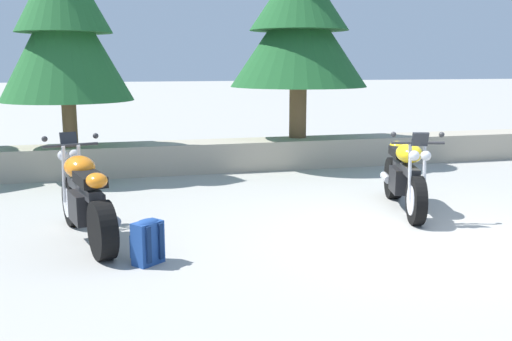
% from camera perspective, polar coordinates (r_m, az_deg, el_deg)
% --- Properties ---
extents(ground_plane, '(120.00, 120.00, 0.00)m').
position_cam_1_polar(ground_plane, '(6.98, 15.01, -6.43)').
color(ground_plane, '#A3A099').
extents(stone_wall, '(36.00, 0.80, 0.55)m').
position_cam_1_polar(stone_wall, '(11.24, 3.03, 1.77)').
color(stone_wall, '#A89E89').
rests_on(stone_wall, ground).
extents(motorcycle_orange_near_left, '(0.87, 2.03, 1.18)m').
position_cam_1_polar(motorcycle_orange_near_left, '(6.80, -16.73, -2.75)').
color(motorcycle_orange_near_left, black).
rests_on(motorcycle_orange_near_left, ground).
extents(motorcycle_yellow_centre, '(0.89, 2.02, 1.18)m').
position_cam_1_polar(motorcycle_yellow_centre, '(8.10, 14.66, -0.53)').
color(motorcycle_yellow_centre, black).
rests_on(motorcycle_yellow_centre, ground).
extents(rider_backpack, '(0.35, 0.35, 0.47)m').
position_cam_1_polar(rider_backpack, '(5.92, -10.81, -6.90)').
color(rider_backpack, navy).
rests_on(rider_backpack, ground).
extents(pine_tree_mid_left, '(2.27, 2.27, 4.07)m').
position_cam_1_polar(pine_tree_mid_left, '(10.60, -18.69, 14.06)').
color(pine_tree_mid_left, brown).
rests_on(pine_tree_mid_left, stone_wall).
extents(pine_tree_mid_right, '(2.67, 2.67, 4.02)m').
position_cam_1_polar(pine_tree_mid_right, '(11.41, 4.32, 14.73)').
color(pine_tree_mid_right, brown).
rests_on(pine_tree_mid_right, stone_wall).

